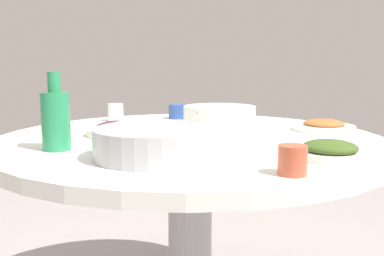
% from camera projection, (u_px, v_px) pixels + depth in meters
% --- Properties ---
extents(round_dining_table, '(1.27, 1.27, 0.76)m').
position_uv_depth(round_dining_table, '(190.00, 172.00, 1.46)').
color(round_dining_table, '#99999E').
rests_on(round_dining_table, ground).
extents(rice_bowl, '(0.31, 0.31, 0.09)m').
position_uv_depth(rice_bowl, '(154.00, 142.00, 1.11)').
color(rice_bowl, '#B2B5BA').
rests_on(rice_bowl, round_dining_table).
extents(soup_bowl, '(0.29, 0.30, 0.07)m').
position_uv_depth(soup_bowl, '(219.00, 115.00, 1.74)').
color(soup_bowl, white).
rests_on(soup_bowl, round_dining_table).
extents(dish_tofu_braise, '(0.22, 0.22, 0.04)m').
position_uv_depth(dish_tofu_braise, '(324.00, 126.00, 1.57)').
color(dish_tofu_braise, white).
rests_on(dish_tofu_braise, round_dining_table).
extents(dish_eggplant, '(0.23, 0.23, 0.05)m').
position_uv_depth(dish_eggplant, '(120.00, 129.00, 1.47)').
color(dish_eggplant, silver).
rests_on(dish_eggplant, round_dining_table).
extents(dish_greens, '(0.19, 0.19, 0.05)m').
position_uv_depth(dish_greens, '(330.00, 151.00, 1.12)').
color(dish_greens, white).
rests_on(dish_greens, round_dining_table).
extents(green_bottle, '(0.08, 0.08, 0.22)m').
position_uv_depth(green_bottle, '(56.00, 119.00, 1.21)').
color(green_bottle, '#288A55').
rests_on(green_bottle, round_dining_table).
extents(tea_cup_near, '(0.06, 0.06, 0.07)m').
position_uv_depth(tea_cup_near, '(292.00, 160.00, 0.94)').
color(tea_cup_near, '#C45538').
rests_on(tea_cup_near, round_dining_table).
extents(tea_cup_far, '(0.06, 0.06, 0.07)m').
position_uv_depth(tea_cup_far, '(116.00, 112.00, 1.81)').
color(tea_cup_far, white).
rests_on(tea_cup_far, round_dining_table).
extents(tea_cup_side, '(0.07, 0.07, 0.06)m').
position_uv_depth(tea_cup_side, '(177.00, 112.00, 1.89)').
color(tea_cup_side, '#315099').
rests_on(tea_cup_side, round_dining_table).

